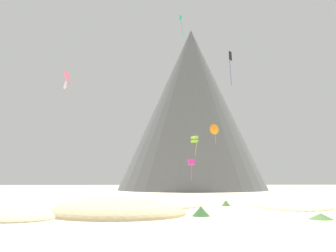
# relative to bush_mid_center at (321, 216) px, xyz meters

# --- Properties ---
(ground_plane) EXTENTS (400.00, 400.00, 0.00)m
(ground_plane) POSITION_rel_bush_mid_center_xyz_m (-10.59, -0.16, -0.30)
(ground_plane) COLOR beige
(dune_foreground_left) EXTENTS (15.84, 18.18, 2.18)m
(dune_foreground_left) POSITION_rel_bush_mid_center_xyz_m (-30.80, 5.24, -0.30)
(dune_foreground_left) COLOR #CCBA8E
(dune_foreground_left) RESTS_ON ground_plane
(dune_foreground_right) EXTENTS (16.73, 25.32, 1.90)m
(dune_foreground_right) POSITION_rel_bush_mid_center_xyz_m (4.46, 19.46, -0.30)
(dune_foreground_right) COLOR beige
(dune_foreground_right) RESTS_ON ground_plane
(dune_midground) EXTENTS (21.30, 21.53, 3.87)m
(dune_midground) POSITION_rel_bush_mid_center_xyz_m (-19.94, 6.68, -0.30)
(dune_midground) COLOR #C6B284
(dune_midground) RESTS_ON ground_plane
(dune_back_low) EXTENTS (20.25, 18.37, 2.64)m
(dune_back_low) POSITION_rel_bush_mid_center_xyz_m (-17.52, 19.75, -0.30)
(dune_back_low) COLOR beige
(dune_back_low) RESTS_ON ground_plane
(bush_mid_center) EXTENTS (3.04, 3.04, 0.61)m
(bush_mid_center) POSITION_rel_bush_mid_center_xyz_m (0.00, 0.00, 0.00)
(bush_mid_center) COLOR #477238
(bush_mid_center) RESTS_ON ground_plane
(bush_near_left) EXTENTS (3.77, 3.77, 0.58)m
(bush_near_left) POSITION_rel_bush_mid_center_xyz_m (4.58, 12.71, -0.01)
(bush_near_left) COLOR #386633
(bush_near_left) RESTS_ON ground_plane
(bush_near_right) EXTENTS (1.94, 1.94, 1.03)m
(bush_near_right) POSITION_rel_bush_mid_center_xyz_m (-11.00, 3.76, 0.21)
(bush_near_right) COLOR #386633
(bush_near_right) RESTS_ON ground_plane
(bush_scatter_east) EXTENTS (1.62, 1.62, 0.88)m
(bush_scatter_east) POSITION_rel_bush_mid_center_xyz_m (-5.31, 18.39, 0.14)
(bush_scatter_east) COLOR #568442
(bush_scatter_east) RESTS_ON ground_plane
(rock_massif) EXTENTS (63.18, 63.18, 57.06)m
(rock_massif) POSITION_rel_bush_mid_center_xyz_m (-0.72, 96.93, 25.20)
(rock_massif) COLOR slate
(rock_massif) RESTS_ON ground_plane
(kite_orange_mid) EXTENTS (2.19, 1.13, 4.32)m
(kite_orange_mid) POSITION_rel_bush_mid_center_xyz_m (-1.81, 45.57, 14.19)
(kite_orange_mid) COLOR orange
(kite_rainbow_mid) EXTENTS (1.46, 2.31, 4.65)m
(kite_rainbow_mid) POSITION_rel_bush_mid_center_xyz_m (-30.79, 30.14, 21.34)
(kite_rainbow_mid) COLOR #E5668C
(kite_lime_low) EXTENTS (1.68, 1.70, 4.17)m
(kite_lime_low) POSITION_rel_bush_mid_center_xyz_m (-6.37, 44.30, 11.83)
(kite_lime_low) COLOR #8CD133
(kite_black_mid) EXTENTS (0.54, 0.65, 5.25)m
(kite_black_mid) POSITION_rel_bush_mid_center_xyz_m (-4.05, 19.07, 21.25)
(kite_black_mid) COLOR black
(kite_white_mid) EXTENTS (1.35, 1.90, 2.06)m
(kite_white_mid) POSITION_rel_bush_mid_center_xyz_m (-35.94, 54.28, 25.63)
(kite_white_mid) COLOR white
(kite_teal_high) EXTENTS (0.77, 0.88, 4.62)m
(kite_teal_high) POSITION_rel_bush_mid_center_xyz_m (-9.44, 41.36, 36.92)
(kite_teal_high) COLOR teal
(kite_magenta_low) EXTENTS (1.07, 1.05, 3.48)m
(kite_magenta_low) POSITION_rel_bush_mid_center_xyz_m (-9.45, 24.80, 6.17)
(kite_magenta_low) COLOR #D1339E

